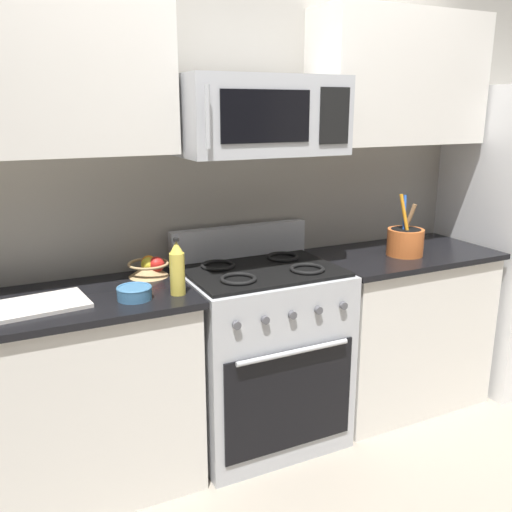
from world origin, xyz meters
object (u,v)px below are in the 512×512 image
Objects in this scene: range_oven at (262,353)px; microwave at (260,116)px; prep_bowl at (134,292)px; cutting_board at (39,305)px; fruit_basket at (149,267)px; bottle_oil at (177,269)px; utensil_crock at (405,241)px.

microwave is (-0.00, 0.03, 1.18)m from range_oven.
microwave is at bearing 12.65° from prep_bowl.
range_oven is 1.12m from cutting_board.
microwave is 2.04× the size of cutting_board.
fruit_basket is 0.52× the size of cutting_board.
range_oven is at bearing -18.65° from fruit_basket.
bottle_oil is at bearing -9.73° from cutting_board.
cutting_board is at bearing -177.47° from range_oven.
fruit_basket is at bearing 63.77° from prep_bowl.
bottle_oil is at bearing -5.77° from prep_bowl.
utensil_crock is 1.73× the size of fruit_basket.
range_oven is at bearing 16.55° from bottle_oil.
fruit_basket reaches higher than prep_bowl.
range_oven is 0.82m from prep_bowl.
utensil_crock is at bearing -9.65° from fruit_basket.
fruit_basket is at bearing 163.95° from microwave.
range_oven is at bearing 10.52° from prep_bowl.
bottle_oil is (-0.47, -0.17, -0.63)m from microwave.
cutting_board is (-1.03, -0.05, 0.44)m from range_oven.
cutting_board is at bearing -176.05° from microwave.
cutting_board is 2.54× the size of prep_bowl.
range_oven is 5.59× the size of fruit_basket.
microwave reaches higher than fruit_basket.
prep_bowl is (-0.66, -0.12, 0.47)m from range_oven.
cutting_board is (-1.87, 0.01, -0.07)m from utensil_crock.
range_oven is 3.23× the size of utensil_crock.
microwave is 0.80m from bottle_oil.
microwave is at bearing 19.34° from bottle_oil.
microwave is 3.06× the size of bottle_oil.
cutting_board is at bearing 168.34° from prep_bowl.
range_oven is 1.43× the size of microwave.
bottle_oil reaches higher than fruit_basket.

